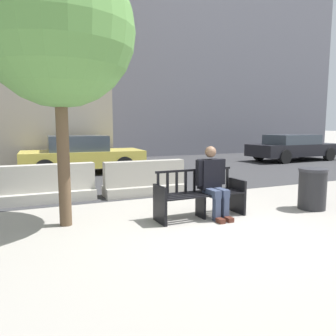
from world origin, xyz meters
name	(u,v)px	position (x,y,z in m)	size (l,w,h in m)	color
ground_plane	(220,230)	(0.00, 0.00, 0.00)	(200.00, 200.00, 0.00)	gray
street_asphalt	(103,168)	(0.00, 8.70, 0.00)	(120.00, 12.00, 0.01)	#333335
street_bench	(200,196)	(0.06, 0.80, 0.40)	(1.70, 0.57, 0.88)	black
seated_person	(212,180)	(0.30, 0.75, 0.69)	(0.58, 0.73, 1.31)	black
jersey_barrier_centre	(145,181)	(-0.19, 3.13, 0.34)	(2.01, 0.72, 0.84)	#9E998E
jersey_barrier_left	(49,186)	(-2.40, 3.30, 0.34)	(2.00, 0.69, 0.84)	#ADA89E
street_tree	(58,30)	(-2.28, 1.29, 3.19)	(2.46, 2.46, 4.44)	brown
car_taxi_near	(82,155)	(-1.02, 7.47, 0.67)	(4.24, 2.06, 1.35)	#DBC64C
car_sedan_mid	(293,147)	(9.19, 7.79, 0.65)	(4.75, 2.04, 1.27)	black
trash_bin	(312,189)	(2.46, 0.43, 0.42)	(0.57, 0.57, 0.83)	#232326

